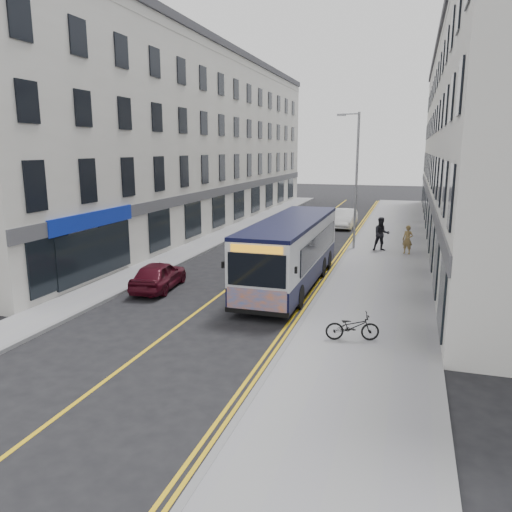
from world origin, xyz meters
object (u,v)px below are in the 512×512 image
Objects in this scene: streetlamp at (355,176)px; city_bus at (291,250)px; car_white at (345,218)px; car_maroon at (159,275)px; bicycle at (352,327)px; pedestrian_far at (381,234)px; pedestrian_near at (408,240)px.

streetlamp is 0.78× the size of city_bus.
city_bus is (-1.69, -8.83, -2.76)m from streetlamp.
streetlamp is 1.88× the size of car_white.
car_maroon is at bearing -156.68° from city_bus.
streetlamp is 13.65m from car_maroon.
bicycle is 0.45× the size of car_maroon.
pedestrian_far is 0.46× the size of car_white.
city_bus is 5.23× the size of pedestrian_far.
car_white is (0.08, 17.53, -0.92)m from city_bus.
car_white is at bearing 94.91° from pedestrian_far.
streetlamp is 4.10× the size of pedestrian_far.
car_white is (-1.61, 8.70, -3.68)m from streetlamp.
streetlamp is 4.82× the size of bicycle.
pedestrian_far is at bearing -14.88° from bicycle.
bicycle is (3.40, -6.02, -1.07)m from city_bus.
streetlamp reaches higher than car_maroon.
city_bus reaches higher than bicycle.
pedestrian_near is (1.44, 14.10, 0.38)m from bicycle.
city_bus is 9.45m from pedestrian_near.
pedestrian_far is 13.91m from car_maroon.
bicycle is 0.85× the size of pedestrian_far.
car_white is 20.53m from car_maroon.
bicycle is at bearing -83.43° from streetlamp.
car_maroon reaches higher than bicycle.
city_bus reaches higher than pedestrian_near.
city_bus is at bearing -89.61° from car_white.
car_white is 1.17× the size of car_maroon.
bicycle is 9.46m from car_maroon.
streetlamp is 15.43m from bicycle.
car_maroon is (-8.69, 3.73, 0.07)m from bicycle.
pedestrian_far is at bearing -134.43° from car_maroon.
car_maroon is (-5.37, -19.81, -0.08)m from car_white.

